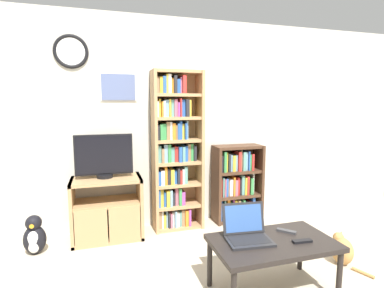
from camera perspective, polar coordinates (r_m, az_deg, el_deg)
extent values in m
cube|color=beige|center=(3.84, -2.97, 3.94)|extent=(7.05, 0.06, 2.60)
torus|color=black|center=(3.74, -22.07, 16.02)|extent=(0.38, 0.04, 0.38)
cylinder|color=white|center=(3.74, -22.07, 16.02)|extent=(0.31, 0.02, 0.31)
cube|color=silver|center=(3.70, -13.85, 10.47)|extent=(0.43, 0.01, 0.33)
cube|color=slate|center=(3.69, -13.84, 10.47)|extent=(0.39, 0.02, 0.30)
cube|color=tan|center=(3.67, -21.76, -11.87)|extent=(0.04, 0.44, 0.71)
cube|color=tan|center=(3.68, -9.89, -11.39)|extent=(0.04, 0.44, 0.71)
cube|color=tan|center=(3.56, -16.02, -6.55)|extent=(0.78, 0.44, 0.04)
cube|color=tan|center=(3.78, -15.62, -16.53)|extent=(0.78, 0.44, 0.04)
cube|color=tan|center=(3.63, -15.86, -10.63)|extent=(0.71, 0.40, 0.04)
cube|color=tan|center=(3.51, -18.66, -14.83)|extent=(0.34, 0.02, 0.39)
cube|color=tan|center=(3.51, -12.68, -14.58)|extent=(0.34, 0.02, 0.39)
cylinder|color=black|center=(3.58, -16.27, -5.86)|extent=(0.18, 0.18, 0.04)
cube|color=black|center=(3.53, -16.42, -1.93)|extent=(0.64, 0.05, 0.46)
cube|color=black|center=(3.50, -16.41, -2.01)|extent=(0.60, 0.01, 0.42)
cube|color=tan|center=(3.62, -7.16, -1.60)|extent=(0.04, 0.31, 1.94)
cube|color=tan|center=(3.75, 1.43, -1.21)|extent=(0.04, 0.31, 1.94)
cube|color=tan|center=(3.81, -3.32, -1.07)|extent=(0.60, 0.02, 1.94)
cube|color=tan|center=(3.94, -2.69, -15.23)|extent=(0.53, 0.27, 0.04)
cube|color=tan|center=(3.84, -2.72, -11.48)|extent=(0.53, 0.27, 0.04)
cube|color=tan|center=(3.76, -2.74, -7.56)|extent=(0.53, 0.27, 0.04)
cube|color=tan|center=(3.70, -2.77, -3.49)|extent=(0.53, 0.27, 0.04)
cube|color=tan|center=(3.65, -2.80, 0.70)|extent=(0.53, 0.27, 0.04)
cube|color=tan|center=(3.63, -2.83, 4.97)|extent=(0.53, 0.27, 0.04)
cube|color=tan|center=(3.63, -2.85, 9.27)|extent=(0.53, 0.27, 0.04)
cube|color=tan|center=(3.64, -2.88, 13.56)|extent=(0.53, 0.27, 0.04)
cube|color=#93704C|center=(3.86, -6.32, -13.78)|extent=(0.04, 0.21, 0.21)
cube|color=white|center=(3.86, -5.87, -13.71)|extent=(0.02, 0.21, 0.22)
cube|color=gold|center=(3.88, -5.48, -14.02)|extent=(0.03, 0.21, 0.17)
cube|color=#759EB7|center=(3.88, -5.06, -13.67)|extent=(0.02, 0.20, 0.21)
cube|color=#232328|center=(3.88, -4.69, -13.83)|extent=(0.02, 0.24, 0.19)
cube|color=#B75B70|center=(3.88, -4.26, -13.88)|extent=(0.03, 0.24, 0.18)
cube|color=white|center=(3.89, -3.88, -13.71)|extent=(0.02, 0.21, 0.19)
cube|color=#759EB7|center=(3.89, -3.45, -13.62)|extent=(0.02, 0.25, 0.21)
cube|color=white|center=(3.91, -3.01, -13.68)|extent=(0.04, 0.21, 0.18)
cube|color=#5B9389|center=(3.91, -2.54, -13.63)|extent=(0.02, 0.22, 0.19)
cube|color=#93704C|center=(3.92, -2.05, -13.44)|extent=(0.04, 0.22, 0.21)
cube|color=orange|center=(3.92, -1.40, -13.44)|extent=(0.04, 0.24, 0.20)
cube|color=#9E4293|center=(3.93, -0.86, -13.32)|extent=(0.03, 0.25, 0.21)
cube|color=#2856A8|center=(3.76, -6.50, -9.88)|extent=(0.02, 0.24, 0.22)
cube|color=gold|center=(3.77, -5.98, -9.87)|extent=(0.04, 0.20, 0.21)
cube|color=#2856A8|center=(3.78, -5.46, -10.07)|extent=(0.03, 0.22, 0.18)
cube|color=gold|center=(3.78, -4.89, -9.96)|extent=(0.04, 0.25, 0.20)
cube|color=#759EB7|center=(3.79, -4.31, -9.85)|extent=(0.03, 0.24, 0.21)
cube|color=#232328|center=(3.81, -3.80, -10.01)|extent=(0.03, 0.20, 0.17)
cube|color=#B75B70|center=(3.81, -3.22, -9.68)|extent=(0.04, 0.20, 0.21)
cube|color=#388947|center=(3.81, -2.61, -9.64)|extent=(0.03, 0.23, 0.21)
cube|color=#9E4293|center=(3.83, -2.02, -9.92)|extent=(0.04, 0.22, 0.17)
cube|color=#2856A8|center=(3.69, -6.47, -6.25)|extent=(0.03, 0.24, 0.17)
cube|color=white|center=(3.70, -5.87, -6.14)|extent=(0.04, 0.24, 0.18)
cube|color=orange|center=(3.70, -5.27, -5.79)|extent=(0.03, 0.23, 0.22)
cube|color=#232328|center=(3.72, -4.69, -5.95)|extent=(0.04, 0.21, 0.19)
cube|color=gold|center=(3.72, -4.06, -6.00)|extent=(0.04, 0.23, 0.18)
cube|color=#2856A8|center=(3.74, -3.48, -6.04)|extent=(0.03, 0.20, 0.17)
cube|color=#232328|center=(3.74, -2.91, -5.83)|extent=(0.03, 0.23, 0.19)
cube|color=red|center=(3.75, -2.46, -6.01)|extent=(0.03, 0.24, 0.17)
cube|color=white|center=(3.75, -2.06, -5.89)|extent=(0.03, 0.25, 0.18)
cube|color=#5B9389|center=(3.76, -1.56, -5.61)|extent=(0.04, 0.23, 0.21)
cube|color=#5B9389|center=(3.64, -6.49, -1.78)|extent=(0.04, 0.21, 0.20)
cube|color=#93704C|center=(3.64, -5.86, -2.04)|extent=(0.03, 0.25, 0.17)
cube|color=#759EB7|center=(3.65, -5.29, -1.65)|extent=(0.04, 0.21, 0.21)
cube|color=#388947|center=(3.66, -4.61, -1.62)|extent=(0.04, 0.21, 0.21)
cube|color=#5B9389|center=(3.68, -3.99, -1.86)|extent=(0.04, 0.20, 0.18)
cube|color=red|center=(3.69, -3.30, -1.78)|extent=(0.04, 0.20, 0.18)
cube|color=#2856A8|center=(3.69, -2.62, -1.79)|extent=(0.04, 0.25, 0.18)
cube|color=#5B9389|center=(3.70, -2.00, -1.76)|extent=(0.03, 0.24, 0.18)
cube|color=#2856A8|center=(3.72, -1.47, -1.67)|extent=(0.04, 0.21, 0.19)
cube|color=#93704C|center=(3.73, -0.88, -1.47)|extent=(0.03, 0.19, 0.21)
cube|color=#388947|center=(3.74, -0.36, -1.43)|extent=(0.03, 0.19, 0.21)
cube|color=#232328|center=(3.74, 0.19, -1.57)|extent=(0.03, 0.22, 0.19)
cube|color=#232328|center=(3.61, -6.65, 2.30)|extent=(0.03, 0.21, 0.18)
cube|color=#388947|center=(3.61, -6.09, 2.35)|extent=(0.03, 0.23, 0.19)
cube|color=#388947|center=(3.62, -5.51, 2.42)|extent=(0.04, 0.20, 0.19)
cube|color=#93704C|center=(3.63, -4.85, 2.61)|extent=(0.04, 0.21, 0.21)
cube|color=white|center=(3.64, -4.31, 2.61)|extent=(0.03, 0.21, 0.21)
cube|color=orange|center=(3.64, -3.77, 2.51)|extent=(0.04, 0.21, 0.20)
cube|color=#93704C|center=(3.65, -3.30, 2.33)|extent=(0.02, 0.23, 0.17)
cube|color=#2856A8|center=(3.65, -2.87, 2.54)|extent=(0.03, 0.23, 0.20)
cube|color=#2856A8|center=(3.66, -2.46, 2.73)|extent=(0.02, 0.22, 0.22)
cube|color=gold|center=(3.67, -2.08, 2.49)|extent=(0.03, 0.20, 0.19)
cube|color=#2856A8|center=(3.67, -1.57, 2.55)|extent=(0.02, 0.25, 0.19)
cube|color=#759EB7|center=(3.68, -1.26, 2.80)|extent=(0.02, 0.20, 0.22)
cube|color=white|center=(3.59, -6.78, 6.65)|extent=(0.02, 0.21, 0.18)
cube|color=gold|center=(3.60, -6.40, 6.85)|extent=(0.02, 0.20, 0.21)
cube|color=orange|center=(3.59, -5.99, 6.61)|extent=(0.02, 0.24, 0.18)
cube|color=white|center=(3.60, -5.62, 6.69)|extent=(0.02, 0.24, 0.19)
cube|color=#759EB7|center=(3.61, -5.10, 6.80)|extent=(0.04, 0.20, 0.20)
cube|color=gold|center=(3.62, -4.51, 6.87)|extent=(0.02, 0.22, 0.21)
cube|color=#5B9389|center=(3.63, -4.02, 6.83)|extent=(0.03, 0.20, 0.20)
cube|color=#B75B70|center=(3.63, -3.44, 6.86)|extent=(0.04, 0.22, 0.20)
cube|color=#9E4293|center=(3.63, -2.93, 6.59)|extent=(0.02, 0.24, 0.17)
cube|color=red|center=(3.64, -2.53, 6.99)|extent=(0.02, 0.24, 0.22)
cube|color=#2856A8|center=(3.66, -2.02, 6.85)|extent=(0.04, 0.21, 0.20)
cube|color=#232328|center=(3.66, -1.29, 6.88)|extent=(0.04, 0.24, 0.20)
cube|color=gold|center=(3.67, -0.80, 6.84)|extent=(0.02, 0.24, 0.20)
cube|color=#93704C|center=(3.60, -6.76, 11.01)|extent=(0.03, 0.21, 0.19)
cube|color=gold|center=(3.60, -6.14, 11.02)|extent=(0.03, 0.22, 0.19)
cube|color=#2856A8|center=(3.61, -5.56, 11.11)|extent=(0.04, 0.23, 0.20)
cube|color=gold|center=(3.61, -5.08, 11.27)|extent=(0.02, 0.23, 0.22)
cube|color=white|center=(3.62, -4.59, 11.28)|extent=(0.03, 0.23, 0.22)
cube|color=orange|center=(3.63, -4.06, 10.94)|extent=(0.02, 0.20, 0.18)
cube|color=#232328|center=(3.63, -3.54, 11.18)|extent=(0.03, 0.24, 0.21)
cube|color=#2856A8|center=(3.65, -2.90, 10.85)|extent=(0.04, 0.21, 0.17)
cube|color=#B75B70|center=(3.66, -2.43, 11.05)|extent=(0.02, 0.20, 0.19)
cube|color=red|center=(3.66, -1.88, 11.20)|extent=(0.04, 0.24, 0.21)
cube|color=#472D1E|center=(3.93, 4.62, -7.77)|extent=(0.04, 0.30, 1.01)
cube|color=#472D1E|center=(4.19, 12.43, -6.97)|extent=(0.04, 0.30, 1.01)
cube|color=#472D1E|center=(4.17, 7.82, -6.91)|extent=(0.64, 0.02, 1.01)
cube|color=#472D1E|center=(4.20, 8.51, -13.79)|extent=(0.57, 0.26, 0.04)
cube|color=#472D1E|center=(4.10, 8.61, -9.56)|extent=(0.57, 0.26, 0.04)
cube|color=#472D1E|center=(4.01, 8.70, -5.14)|extent=(0.57, 0.26, 0.04)
cube|color=#472D1E|center=(3.95, 8.80, -0.55)|extent=(0.57, 0.26, 0.04)
cube|color=#2856A8|center=(4.06, 5.03, -12.16)|extent=(0.03, 0.20, 0.28)
cube|color=#759EB7|center=(4.07, 5.53, -12.44)|extent=(0.03, 0.23, 0.23)
cube|color=#5B9389|center=(4.08, 5.82, -12.11)|extent=(0.02, 0.20, 0.27)
cube|color=#B75B70|center=(4.10, 6.14, -12.50)|extent=(0.02, 0.21, 0.20)
cube|color=orange|center=(4.11, 6.52, -11.98)|extent=(0.04, 0.18, 0.27)
cube|color=#388947|center=(4.12, 7.10, -12.23)|extent=(0.04, 0.24, 0.23)
cube|color=#9E4293|center=(4.13, 7.44, -11.90)|extent=(0.02, 0.19, 0.27)
cube|color=gold|center=(4.14, 7.85, -11.94)|extent=(0.04, 0.20, 0.26)
cube|color=#93704C|center=(4.15, 8.37, -11.89)|extent=(0.03, 0.23, 0.26)
cube|color=#5B9389|center=(4.18, 8.76, -11.93)|extent=(0.04, 0.19, 0.23)
cube|color=#388947|center=(4.18, 9.26, -11.76)|extent=(0.03, 0.23, 0.26)
cube|color=#232328|center=(4.21, 9.71, -11.83)|extent=(0.04, 0.19, 0.23)
cube|color=#388947|center=(4.23, 10.19, -11.93)|extent=(0.02, 0.20, 0.21)
cube|color=red|center=(4.24, 10.59, -11.82)|extent=(0.03, 0.23, 0.22)
cube|color=#2856A8|center=(4.25, 11.04, -11.39)|extent=(0.03, 0.22, 0.27)
cube|color=red|center=(3.97, 5.06, -8.04)|extent=(0.03, 0.21, 0.23)
cube|color=#5B9389|center=(3.97, 5.48, -7.90)|extent=(0.02, 0.22, 0.25)
cube|color=#B75B70|center=(3.98, 5.82, -8.00)|extent=(0.02, 0.23, 0.23)
cube|color=#2856A8|center=(3.99, 6.16, -7.93)|extent=(0.03, 0.22, 0.24)
cube|color=#93704C|center=(4.01, 6.50, -7.90)|extent=(0.03, 0.18, 0.23)
cube|color=white|center=(4.03, 6.99, -7.96)|extent=(0.04, 0.20, 0.22)
cube|color=orange|center=(4.03, 7.49, -7.71)|extent=(0.02, 0.22, 0.25)
cube|color=#B75B70|center=(4.05, 7.86, -7.98)|extent=(0.04, 0.23, 0.21)
cube|color=red|center=(4.07, 8.32, -7.72)|extent=(0.03, 0.19, 0.23)
cube|color=#232328|center=(4.08, 8.70, -7.84)|extent=(0.02, 0.21, 0.21)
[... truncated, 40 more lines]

